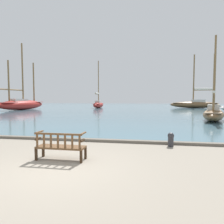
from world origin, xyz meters
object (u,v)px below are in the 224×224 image
object	(u,v)px
sailboat_far_port	(98,104)
mooring_bollard	(171,139)
park_bench	(61,146)
sailboat_mid_starboard	(195,104)
sailboat_centre_channel	(22,104)
sailboat_far_starboard	(213,112)

from	to	relation	value
sailboat_far_port	mooring_bollard	world-z (taller)	sailboat_far_port
park_bench	sailboat_far_port	distance (m)	37.53
sailboat_far_port	sailboat_mid_starboard	distance (m)	21.00
park_bench	mooring_bollard	world-z (taller)	park_bench
sailboat_centre_channel	mooring_bollard	bearing A→B (deg)	-46.11
park_bench	sailboat_centre_channel	world-z (taller)	sailboat_centre_channel
park_bench	sailboat_far_port	bearing A→B (deg)	101.88
sailboat_far_port	mooring_bollard	xyz separation A→B (m)	(11.51, -34.16, -0.55)
sailboat_centre_channel	mooring_bollard	xyz separation A→B (m)	(23.23, -24.14, -0.83)
sailboat_centre_channel	sailboat_far_port	size ratio (longest dim) A/B	1.16
sailboat_far_starboard	mooring_bollard	world-z (taller)	sailboat_far_starboard
park_bench	mooring_bollard	distance (m)	4.58
sailboat_far_port	park_bench	bearing A→B (deg)	-78.12
sailboat_centre_channel	mooring_bollard	distance (m)	33.51
park_bench	sailboat_mid_starboard	size ratio (longest dim) A/B	0.14
sailboat_far_starboard	sailboat_far_port	size ratio (longest dim) A/B	0.73
park_bench	sailboat_far_starboard	size ratio (longest dim) A/B	0.21
park_bench	sailboat_far_starboard	bearing A→B (deg)	56.37
sailboat_centre_channel	sailboat_mid_starboard	distance (m)	35.00
sailboat_mid_starboard	mooring_bollard	distance (m)	38.24
sailboat_mid_starboard	sailboat_centre_channel	bearing A→B (deg)	-158.29
sailboat_far_port	sailboat_centre_channel	bearing A→B (deg)	-139.48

